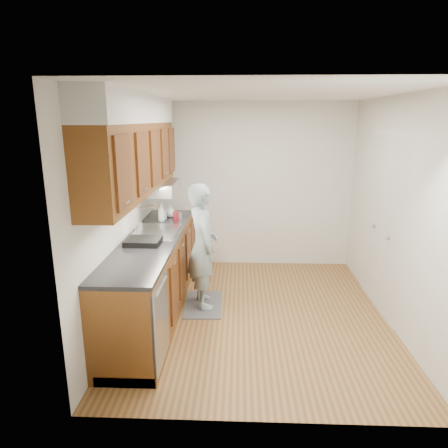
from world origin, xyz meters
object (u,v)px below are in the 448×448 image
Objects in this scene: person at (203,238)px; soap_bottle_a at (161,212)px; steel_can at (180,217)px; soap_bottle_c at (170,211)px; soda_can at (176,216)px; dish_rack at (143,241)px; soap_bottle_b at (162,213)px.

person is 0.80m from soap_bottle_a.
person is at bearing -57.24° from steel_can.
soap_bottle_c reaches higher than soda_can.
dish_rack is (-0.01, -0.99, -0.09)m from soap_bottle_a.
soap_bottle_a is 0.26m from soap_bottle_c.
soap_bottle_b is (-0.59, 0.60, 0.16)m from person.
soap_bottle_b reaches higher than soap_bottle_c.
soap_bottle_a is 0.25m from steel_can.
soap_bottle_b is at bearing 94.26° from soap_bottle_a.
person is at bearing -45.48° from soap_bottle_b.
soap_bottle_b is at bearing 91.27° from dish_rack.
soda_can reaches higher than dish_rack.
soap_bottle_a is 0.20m from soda_can.
person is 0.77m from dish_rack.
soap_bottle_c is at bearing 63.03° from soap_bottle_b.
soap_bottle_a is at bearing 90.89° from dish_rack.
soda_can is (0.19, -0.01, -0.05)m from soap_bottle_a.
soap_bottle_b is 1.13× the size of soap_bottle_c.
steel_can reaches higher than dish_rack.
soap_bottle_a is at bearing 31.15° from person.
soap_bottle_a is at bearing -173.08° from steel_can.
soap_bottle_a is (-0.59, 0.52, 0.19)m from person.
soda_can is 0.36× the size of dish_rack.
soap_bottle_b is 1.44× the size of soda_can.
soap_bottle_a is 1.00m from dish_rack.
soap_bottle_a is 2.11× the size of steel_can.
person is 0.93m from soap_bottle_c.
soap_bottle_c is at bearing 87.58° from dish_rack.
person is 0.66m from soda_can.
steel_can is (0.05, 0.03, -0.01)m from soda_can.
dish_rack is at bearing -101.26° from soda_can.
soap_bottle_a is at bearing 178.27° from soda_can.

